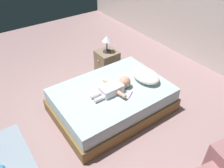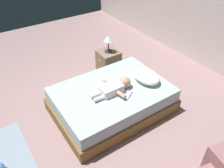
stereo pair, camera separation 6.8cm
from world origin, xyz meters
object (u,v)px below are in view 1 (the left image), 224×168
lamp (107,40)px  toothbrush (131,95)px  bed (112,100)px  pillow (146,76)px  nightstand (107,62)px  baby (115,87)px

lamp → toothbrush: bearing=-18.4°
bed → toothbrush: bearing=28.6°
pillow → nightstand: size_ratio=1.08×
pillow → baby: bearing=-94.9°
bed → toothbrush: (0.27, 0.15, 0.22)m
toothbrush → nightstand: nightstand is taller
baby → toothbrush: size_ratio=4.43×
nightstand → lamp: (-0.00, 0.00, 0.47)m
baby → toothbrush: bearing=30.7°
pillow → bed: bearing=-100.4°
baby → toothbrush: (0.21, 0.12, -0.06)m
toothbrush → nightstand: bearing=161.6°
bed → lamp: (-0.94, 0.55, 0.49)m
baby → lamp: size_ratio=2.05×
nightstand → lamp: 0.47m
toothbrush → nightstand: (-1.21, 0.40, -0.19)m
toothbrush → nightstand: size_ratio=0.32×
baby → bed: bearing=-159.5°
lamp → nightstand: bearing=-90.0°
toothbrush → lamp: (-1.21, 0.40, 0.27)m
pillow → lamp: bearing=-178.3°
baby → nightstand: (-1.00, 0.53, -0.26)m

